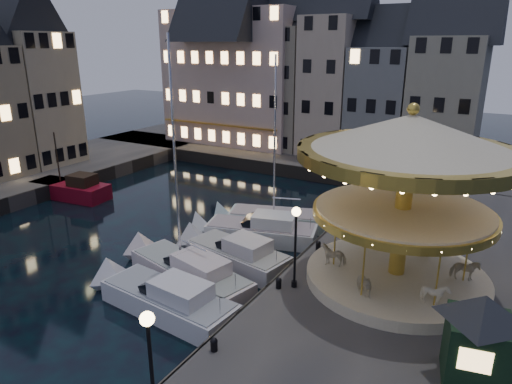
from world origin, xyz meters
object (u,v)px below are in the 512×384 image
Objects in this scene: streetlamp_c at (376,170)px; bollard_c at (318,245)px; carousel at (407,169)px; ticket_kiosk at (482,324)px; streetlamp_b at (296,236)px; red_fishing_boat at (72,190)px; bollard_d at (350,215)px; motorboat_b at (163,298)px; motorboat_e at (255,231)px; motorboat_c at (186,271)px; bollard_b at (279,282)px; motorboat_f at (277,219)px; motorboat_d at (233,254)px; streetlamp_a at (150,355)px; bollard_a at (214,344)px.

bollard_c is at bearing -93.81° from streetlamp_c.
ticket_kiosk is at bearing -54.54° from carousel.
red_fishing_boat is (-24.03, 6.19, -3.33)m from streetlamp_b.
bollard_d is 23.76m from red_fishing_boat.
motorboat_b is at bearing -177.96° from ticket_kiosk.
carousel is (28.25, -3.22, 6.48)m from red_fishing_boat.
bollard_c is 5.73m from motorboat_e.
carousel is at bearing -18.80° from motorboat_e.
motorboat_b is 2.92m from motorboat_c.
streetlamp_c is 0.50× the size of motorboat_e.
motorboat_c is (-6.43, -0.46, -3.34)m from streetlamp_b.
ticket_kiosk is at bearing -39.24° from bollard_c.
bollard_b is 0.06× the size of carousel.
motorboat_c is at bearing -119.13° from bollard_d.
carousel is (9.98, -6.28, 6.65)m from motorboat_f.
motorboat_d is at bearing -123.23° from bollard_d.
red_fishing_boat is at bearing -170.50° from motorboat_f.
motorboat_e is 1.16× the size of red_fishing_boat.
streetlamp_b reaches higher than motorboat_e.
streetlamp_a reaches higher than bollard_d.
bollard_b is at bearing -15.94° from red_fishing_boat.
streetlamp_c is at bearing 80.27° from bollard_d.
ticket_kiosk is (8.91, -2.28, 2.02)m from bollard_b.
streetlamp_c is (0.00, 23.50, 0.00)m from streetlamp_a.
bollard_a is 10.00m from motorboat_d.
carousel reaches higher than streetlamp_a.
carousel is (10.64, 3.43, 6.50)m from motorboat_c.
bollard_c and bollard_d have the same top height.
bollard_b is 10.50m from bollard_d.
streetlamp_c is at bearing 117.04° from ticket_kiosk.
bollard_d is at bearing 91.72° from streetlamp_a.
motorboat_e is at bearing 161.20° from carousel.
ticket_kiosk is (14.22, -9.19, 2.98)m from motorboat_e.
ticket_kiosk is at bearing 19.91° from bollard_a.
streetlamp_a is 7.32× the size of bollard_d.
motorboat_b is at bearing -89.35° from motorboat_f.
streetlamp_c is 7.32× the size of bollard_a.
red_fishing_boat is at bearing 152.51° from bollard_a.
streetlamp_a is at bearing -67.21° from motorboat_d.
motorboat_f reaches higher than bollard_c.
red_fishing_boat reaches higher than bollard_a.
streetlamp_c is at bearing 87.55° from bollard_b.
red_fishing_boat is at bearing -179.28° from motorboat_e.
ticket_kiosk is at bearing -14.33° from bollard_b.
bollard_d is 8.73m from motorboat_d.
streetlamp_c reaches higher than ticket_kiosk.
bollard_d is at bearing 9.23° from red_fishing_boat.
streetlamp_c is 0.57× the size of red_fishing_boat.
red_fishing_boat is at bearing 175.87° from bollard_c.
bollard_a is 1.00× the size of bollard_d.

